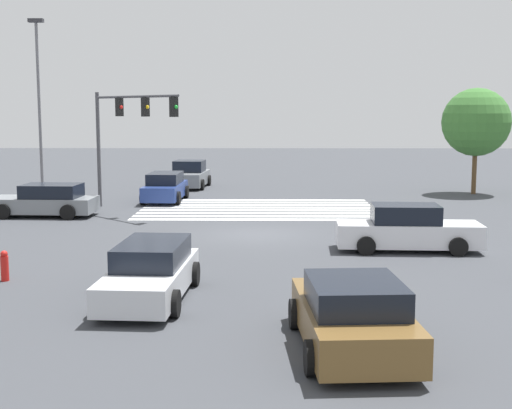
# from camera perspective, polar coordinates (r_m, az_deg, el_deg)

# --- Properties ---
(ground_plane) EXTENTS (121.70, 121.70, 0.00)m
(ground_plane) POSITION_cam_1_polar(r_m,az_deg,el_deg) (27.28, -0.00, -2.39)
(ground_plane) COLOR #3D3F44
(crosswalk_markings) EXTENTS (11.19, 7.25, 0.01)m
(crosswalk_markings) POSITION_cam_1_polar(r_m,az_deg,el_deg) (34.17, 0.15, -0.35)
(crosswalk_markings) COLOR silver
(crosswalk_markings) RESTS_ON ground_plane
(traffic_signal_mast) EXTENTS (4.61, 4.61, 5.56)m
(traffic_signal_mast) POSITION_cam_1_polar(r_m,az_deg,el_deg) (33.64, -10.44, 6.50)
(traffic_signal_mast) COLOR #47474C
(traffic_signal_mast) RESTS_ON ground_plane
(car_1) EXTENTS (2.20, 4.93, 1.41)m
(car_1) POSITION_cam_1_polar(r_m,az_deg,el_deg) (18.18, -8.42, -5.37)
(car_1) COLOR silver
(car_1) RESTS_ON ground_plane
(car_2) EXTENTS (4.71, 2.38, 1.44)m
(car_2) POSITION_cam_1_polar(r_m,az_deg,el_deg) (33.14, -16.47, 0.28)
(car_2) COLOR gray
(car_2) RESTS_ON ground_plane
(car_3) EXTENTS (4.87, 2.10, 1.57)m
(car_3) POSITION_cam_1_polar(r_m,az_deg,el_deg) (24.58, 12.03, -1.98)
(car_3) COLOR silver
(car_3) RESTS_ON ground_plane
(car_4) EXTENTS (2.42, 4.58, 1.47)m
(car_4) POSITION_cam_1_polar(r_m,az_deg,el_deg) (14.35, 7.73, -8.84)
(car_4) COLOR brown
(car_4) RESTS_ON ground_plane
(car_5) EXTENTS (2.45, 4.35, 1.65)m
(car_5) POSITION_cam_1_polar(r_m,az_deg,el_deg) (43.63, -5.36, 2.33)
(car_5) COLOR gray
(car_5) RESTS_ON ground_plane
(car_6) EXTENTS (2.13, 4.53, 1.49)m
(car_6) POSITION_cam_1_polar(r_m,az_deg,el_deg) (37.28, -7.28, 1.36)
(car_6) COLOR navy
(car_6) RESTS_ON ground_plane
(street_light_pole_a) EXTENTS (0.80, 0.36, 9.60)m
(street_light_pole_a) POSITION_cam_1_polar(r_m,az_deg,el_deg) (41.17, -16.99, 8.53)
(street_light_pole_a) COLOR slate
(street_light_pole_a) RESTS_ON ground_plane
(tree_corner_a) EXTENTS (3.80, 3.80, 5.93)m
(tree_corner_a) POSITION_cam_1_polar(r_m,az_deg,el_deg) (41.85, 17.21, 6.30)
(tree_corner_a) COLOR brown
(tree_corner_a) RESTS_ON ground_plane
(fire_hydrant) EXTENTS (0.22, 0.22, 0.86)m
(fire_hydrant) POSITION_cam_1_polar(r_m,az_deg,el_deg) (21.06, -19.47, -4.64)
(fire_hydrant) COLOR red
(fire_hydrant) RESTS_ON ground_plane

